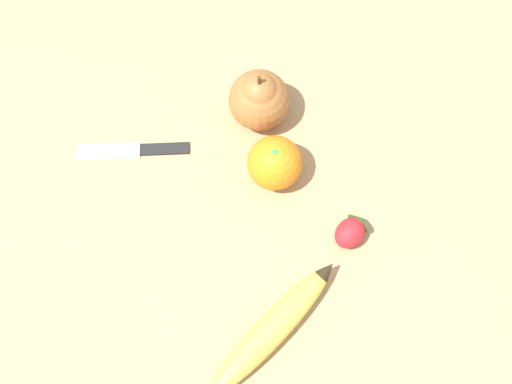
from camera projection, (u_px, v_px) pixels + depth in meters
The scene contains 6 objects.
ground_plane at pixel (329, 265), 0.90m from camera, with size 3.00×3.00×0.00m, color tan.
banana at pixel (272, 329), 0.86m from camera, with size 0.20×0.15×0.04m.
orange at pixel (275, 163), 0.91m from camera, with size 0.07×0.07×0.07m.
pear at pixel (259, 99), 0.93m from camera, with size 0.08×0.08×0.10m.
strawberry at pixel (352, 231), 0.90m from camera, with size 0.06×0.06×0.04m.
paring_knife at pixel (137, 150), 0.95m from camera, with size 0.15×0.05×0.01m.
Camera 1 is at (0.14, 0.20, 0.88)m, focal length 50.00 mm.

